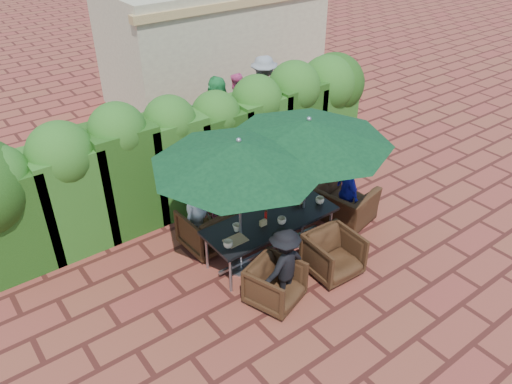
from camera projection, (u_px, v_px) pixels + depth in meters
ground at (268, 254)px, 8.79m from camera, size 80.00×80.00×0.00m
dining_table at (271, 223)px, 8.44m from camera, size 2.36×0.90×0.75m
umbrella_left at (239, 153)px, 7.29m from camera, size 2.71×2.71×2.46m
umbrella_right at (308, 131)px, 7.91m from camera, size 2.76×2.76×2.46m
chair_far_left at (207, 227)px, 8.76m from camera, size 0.86×0.81×0.85m
chair_far_mid at (242, 209)px, 9.25m from camera, size 0.89×0.84×0.84m
chair_far_right at (274, 191)px, 9.75m from camera, size 0.95×0.91×0.85m
chair_near_left at (275, 282)px, 7.62m from camera, size 0.94×0.91×0.77m
chair_near_right at (334, 253)px, 8.17m from camera, size 0.83×0.78×0.82m
chair_end_right at (344, 198)px, 9.47m from camera, size 0.91×1.20×0.94m
adult_far_left at (197, 216)px, 8.70m from camera, size 0.72×0.59×1.25m
adult_far_mid at (239, 200)px, 9.23m from camera, size 0.50×0.46×1.13m
adult_far_right at (277, 186)px, 9.51m from camera, size 0.71×0.58×1.28m
adult_near_left at (284, 265)px, 7.55m from camera, size 0.88×0.48×1.30m
adult_end_right at (348, 193)px, 9.31m from camera, size 0.59×0.82×1.26m
child_left at (219, 214)px, 9.09m from camera, size 0.37×0.33×0.85m
child_right at (258, 202)px, 9.47m from camera, size 0.35×0.32×0.78m
pedestrian_a at (218, 109)px, 12.19m from camera, size 1.62×0.85×1.65m
pedestrian_b at (236, 103)px, 12.66m from camera, size 0.86×0.75×1.52m
pedestrian_c at (264, 93)px, 12.77m from camera, size 1.33×0.91×1.90m
cup_a at (228, 244)px, 7.73m from camera, size 0.15×0.15×0.12m
cup_b at (237, 228)px, 8.09m from camera, size 0.13×0.13×0.13m
cup_c at (282, 221)px, 8.26m from camera, size 0.15×0.15×0.12m
cup_d at (295, 201)px, 8.75m from camera, size 0.14×0.14×0.13m
cup_e at (320, 200)px, 8.77m from camera, size 0.16×0.16×0.12m
ketchup_bottle at (266, 217)px, 8.31m from camera, size 0.04×0.04×0.17m
sauce_bottle at (266, 214)px, 8.37m from camera, size 0.04×0.04×0.17m
serving_tray at (236, 240)px, 7.89m from camera, size 0.35×0.25×0.02m
number_block_left at (263, 223)px, 8.22m from camera, size 0.12×0.06×0.10m
number_block_right at (301, 201)px, 8.78m from camera, size 0.12×0.06×0.10m
hedge_wall at (192, 140)px, 9.61m from camera, size 9.10×1.60×2.45m
building at (214, 41)px, 14.43m from camera, size 6.20×3.08×3.20m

